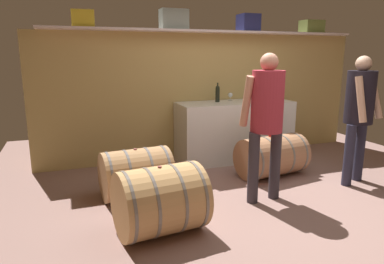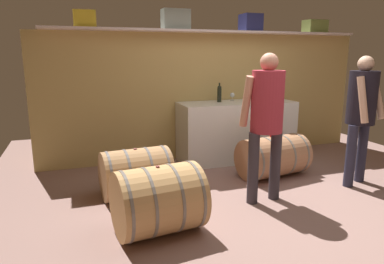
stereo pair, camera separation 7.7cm
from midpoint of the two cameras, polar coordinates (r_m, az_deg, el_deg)
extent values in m
cube|color=#8E6C64|center=(4.53, 9.89, -9.18)|extent=(6.61, 7.58, 0.02)
cube|color=tan|center=(5.73, 2.07, 5.88)|extent=(5.41, 0.10, 1.98)
cube|color=silver|center=(5.56, 2.75, 16.05)|extent=(4.97, 0.40, 0.03)
cube|color=yellow|center=(5.15, -17.83, 17.18)|extent=(0.31, 0.31, 0.22)
cube|color=gray|center=(5.38, -3.41, 17.88)|extent=(0.40, 0.23, 0.29)
cube|color=navy|center=(5.85, 8.79, 17.20)|extent=(0.30, 0.30, 0.26)
cube|color=olive|center=(6.52, 18.62, 15.99)|extent=(0.36, 0.27, 0.21)
cube|color=silver|center=(5.60, 6.55, 0.20)|extent=(1.83, 0.65, 0.93)
cylinder|color=black|center=(5.48, 3.78, 6.03)|extent=(0.07, 0.07, 0.21)
sphere|color=black|center=(5.46, 3.80, 7.25)|extent=(0.06, 0.06, 0.06)
cylinder|color=black|center=(5.46, 3.81, 7.68)|extent=(0.02, 0.02, 0.07)
cylinder|color=white|center=(5.63, 5.86, 5.11)|extent=(0.07, 0.07, 0.00)
cylinder|color=white|center=(5.63, 5.87, 5.45)|extent=(0.01, 0.01, 0.06)
sphere|color=white|center=(5.62, 5.88, 6.05)|extent=(0.07, 0.07, 0.07)
sphere|color=maroon|center=(5.62, 5.88, 5.94)|extent=(0.05, 0.05, 0.05)
cylinder|color=#AB7751|center=(4.94, 12.49, -3.83)|extent=(1.00, 0.69, 0.56)
cylinder|color=slate|center=(4.70, 8.92, -4.53)|extent=(0.12, 0.57, 0.57)
cylinder|color=slate|center=(4.85, 11.17, -4.09)|extent=(0.12, 0.57, 0.57)
cylinder|color=slate|center=(5.04, 13.75, -3.58)|extent=(0.12, 0.57, 0.57)
cylinder|color=slate|center=(5.20, 15.71, -3.19)|extent=(0.12, 0.57, 0.57)
cylinder|color=brown|center=(4.87, 12.64, -0.62)|extent=(0.04, 0.04, 0.01)
cylinder|color=tan|center=(4.16, -9.65, -6.68)|extent=(0.83, 0.64, 0.58)
cylinder|color=slate|center=(4.09, -14.11, -7.22)|extent=(0.08, 0.59, 0.59)
cylinder|color=slate|center=(4.13, -11.33, -6.89)|extent=(0.08, 0.59, 0.59)
cylinder|color=slate|center=(4.19, -8.00, -6.47)|extent=(0.08, 0.59, 0.59)
cylinder|color=slate|center=(4.25, -5.38, -6.13)|extent=(0.08, 0.59, 0.59)
cylinder|color=#904B47|center=(4.08, -9.80, -2.78)|extent=(0.04, 0.04, 0.01)
cylinder|color=tan|center=(3.32, -5.88, -11.03)|extent=(0.85, 0.73, 0.64)
cylinder|color=slate|center=(3.23, -11.46, -11.92)|extent=(0.10, 0.65, 0.65)
cylinder|color=slate|center=(3.28, -7.97, -11.37)|extent=(0.10, 0.65, 0.65)
cylinder|color=slate|center=(3.37, -3.85, -10.67)|extent=(0.10, 0.65, 0.65)
cylinder|color=slate|center=(3.44, -0.68, -10.09)|extent=(0.10, 0.65, 0.65)
cylinder|color=brown|center=(3.21, -6.01, -5.68)|extent=(0.04, 0.04, 0.01)
cylinder|color=red|center=(4.85, 12.30, -0.35)|extent=(0.06, 0.06, 0.05)
cylinder|color=#342F37|center=(4.15, 12.89, -5.22)|extent=(0.12, 0.12, 0.81)
cylinder|color=#342F37|center=(3.98, 9.45, -5.84)|extent=(0.12, 0.12, 0.81)
cylinder|color=#AA2E3C|center=(3.90, 11.66, 4.90)|extent=(0.35, 0.35, 0.67)
sphere|color=tan|center=(3.87, 11.94, 11.12)|extent=(0.19, 0.19, 0.19)
cylinder|color=tan|center=(4.11, 13.10, 5.19)|extent=(0.10, 0.23, 0.57)
cylinder|color=tan|center=(3.87, 8.35, 4.95)|extent=(0.10, 0.21, 0.57)
cylinder|color=#28283C|center=(4.86, 23.83, -3.50)|extent=(0.12, 0.12, 0.80)
cylinder|color=#28283C|center=(5.12, 25.30, -2.86)|extent=(0.12, 0.12, 0.80)
cylinder|color=black|center=(4.86, 25.36, 5.14)|extent=(0.35, 0.35, 0.66)
sphere|color=#D6A788|center=(4.83, 25.82, 10.03)|extent=(0.19, 0.19, 0.19)
cylinder|color=#D6A788|center=(4.64, 25.44, 4.83)|extent=(0.14, 0.21, 0.56)
cylinder|color=#D6A788|center=(5.00, 27.36, 5.12)|extent=(0.16, 0.25, 0.56)
camera|label=1|loc=(0.04, -90.54, -0.12)|focal=32.66mm
camera|label=2|loc=(0.04, 89.46, 0.12)|focal=32.66mm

